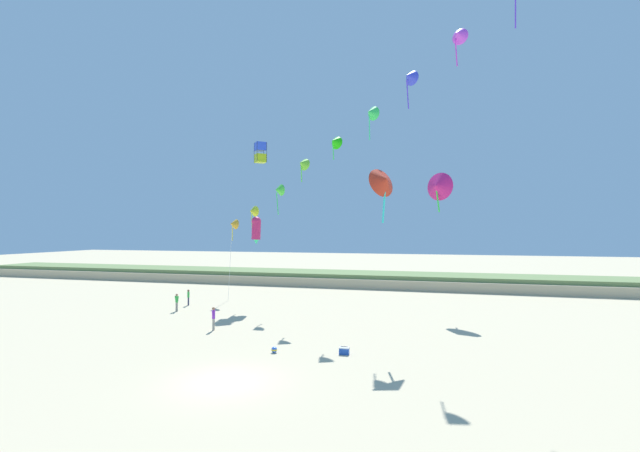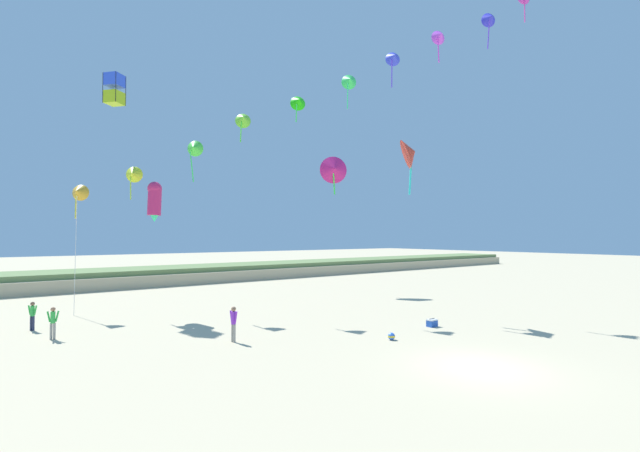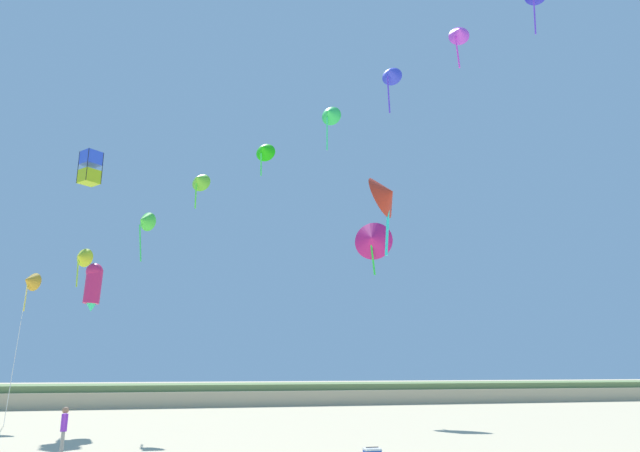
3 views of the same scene
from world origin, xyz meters
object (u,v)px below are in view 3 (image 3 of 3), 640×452
at_px(person_near_right, 64,428).
at_px(large_kite_high_solo, 373,239).
at_px(large_kite_low_lead, 93,285).
at_px(large_kite_mid_trail, 90,168).
at_px(large_kite_outer_drift, 386,195).

relative_size(person_near_right, large_kite_high_solo, 0.46).
bearing_deg(large_kite_low_lead, large_kite_high_solo, 7.64).
height_order(large_kite_mid_trail, large_kite_outer_drift, large_kite_mid_trail).
distance_m(large_kite_low_lead, large_kite_high_solo, 17.77).
relative_size(large_kite_high_solo, large_kite_outer_drift, 0.97).
bearing_deg(large_kite_low_lead, large_kite_mid_trail, 108.56).
relative_size(large_kite_low_lead, large_kite_mid_trail, 1.21).
bearing_deg(large_kite_mid_trail, large_kite_high_solo, -7.55).
xyz_separation_m(large_kite_high_solo, large_kite_outer_drift, (-3.55, -12.57, -0.86)).
height_order(person_near_right, large_kite_mid_trail, large_kite_mid_trail).
bearing_deg(large_kite_high_solo, person_near_right, -142.60).
height_order(large_kite_mid_trail, large_kite_high_solo, large_kite_mid_trail).
bearing_deg(large_kite_low_lead, person_near_right, -84.49).
xyz_separation_m(person_near_right, large_kite_high_solo, (16.19, 12.38, 10.56)).
distance_m(person_near_right, large_kite_low_lead, 12.07).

